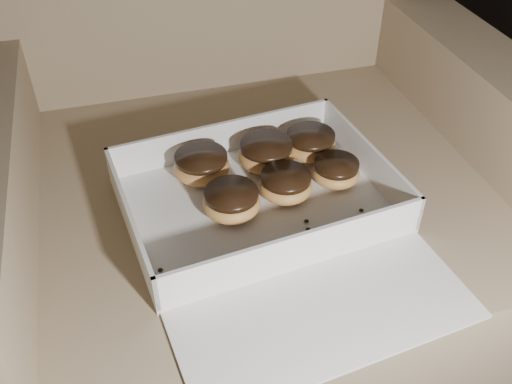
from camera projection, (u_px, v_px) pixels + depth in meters
The scene contains 13 objects.
floor at pixel (277, 248), 1.41m from camera, with size 4.50×4.50×0.00m, color black.
armchair at pixel (248, 205), 1.07m from camera, with size 0.94×0.79×0.98m.
bakery_box at pixel (269, 216), 0.83m from camera, with size 0.43×0.49×0.07m.
donut_a at pixel (336, 171), 0.89m from camera, with size 0.07×0.07×0.04m.
donut_b at pixel (202, 165), 0.89m from camera, with size 0.09×0.09×0.04m.
donut_c at pixel (266, 154), 0.92m from camera, with size 0.09×0.09×0.05m.
donut_d at pixel (232, 201), 0.83m from camera, with size 0.08×0.08×0.04m.
donut_e at pixel (286, 184), 0.86m from camera, with size 0.08×0.08×0.04m.
donut_f at pixel (310, 144), 0.94m from camera, with size 0.09×0.09×0.04m.
crumb_a at pixel (361, 210), 0.84m from camera, with size 0.01×0.01×0.00m, color black.
crumb_b at pixel (160, 270), 0.75m from camera, with size 0.01×0.01×0.00m, color black.
crumb_c at pixel (306, 221), 0.83m from camera, with size 0.01×0.01×0.00m, color black.
crumb_d at pixel (308, 229), 0.81m from camera, with size 0.01×0.01×0.00m, color black.
Camera 1 is at (-0.32, -0.94, 1.01)m, focal length 40.00 mm.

